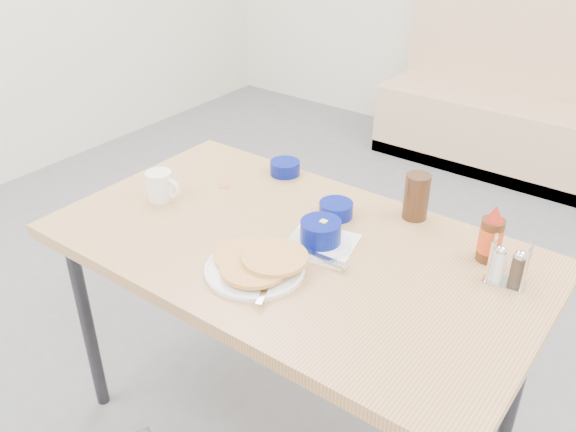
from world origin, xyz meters
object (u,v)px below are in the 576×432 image
Objects in this scene: coffee_mug at (161,186)px; grits_setting at (321,235)px; dining_table at (293,261)px; condiment_caddy at (507,269)px; pancake_plate at (257,265)px; creamer_bowl at (285,168)px; booth_bench at (540,118)px; amber_tumbler at (416,196)px; syrup_bottle at (491,237)px; butter_bowl at (336,210)px.

grits_setting is (0.56, 0.08, -0.01)m from coffee_mug.
coffee_mug is 0.49× the size of grits_setting.
dining_table is 0.12m from grits_setting.
condiment_caddy reaches higher than coffee_mug.
dining_table is at bearing -152.96° from grits_setting.
pancake_plate is at bearing -88.89° from dining_table.
creamer_bowl is at bearing 139.38° from grits_setting.
booth_bench is at bearing 94.37° from condiment_caddy.
amber_tumbler is at bearing 28.44° from coffee_mug.
amber_tumbler is at bearing 58.20° from dining_table.
booth_bench is 2.74m from pancake_plate.
pancake_plate is 0.58m from creamer_bowl.
grits_setting is 1.73× the size of amber_tumbler.
condiment_caddy reaches higher than grits_setting.
grits_setting is at bearing 7.82° from coffee_mug.
dining_table is (0.00, -2.53, 0.35)m from booth_bench.
syrup_bottle is (0.47, 0.25, 0.13)m from dining_table.
syrup_bottle is (0.26, -0.09, 0.00)m from amber_tumbler.
butter_bowl is at bearing 108.23° from grits_setting.
pancake_plate is 0.63m from syrup_bottle.
coffee_mug is (-0.49, -2.58, 0.46)m from booth_bench.
dining_table is at bearing 4.84° from coffee_mug.
pancake_plate is 0.65m from condiment_caddy.
dining_table is 11.27× the size of condiment_caddy.
creamer_bowl is (-0.29, 0.34, 0.08)m from dining_table.
creamer_bowl is (-0.29, 0.51, 0.00)m from pancake_plate.
grits_setting is 0.47m from creamer_bowl.
coffee_mug is 0.73× the size of syrup_bottle.
booth_bench reaches higher than butter_bowl.
syrup_bottle reaches higher than dining_table.
condiment_caddy is at bearing -25.73° from amber_tumbler.
creamer_bowl is 0.72× the size of amber_tumbler.
butter_bowl is at bearing 25.44° from coffee_mug.
butter_bowl is (0.01, 0.37, 0.00)m from pancake_plate.
booth_bench reaches higher than creamer_bowl.
dining_table is 5.26× the size of pancake_plate.
booth_bench is at bearing 95.49° from amber_tumbler.
coffee_mug is 0.57m from grits_setting.
amber_tumbler is at bearing 35.51° from butter_bowl.
grits_setting is 2.39× the size of creamer_bowl.
creamer_bowl is (0.21, 0.38, -0.03)m from coffee_mug.
butter_bowl is (-0.05, 0.17, -0.01)m from grits_setting.
booth_bench is 2.26m from amber_tumbler.
amber_tumbler is at bearing 161.54° from syrup_bottle.
booth_bench reaches higher than pancake_plate.
pancake_plate and creamer_bowl have the same top height.
butter_bowl is (0.02, 0.20, 0.08)m from dining_table.
booth_bench is 13.25× the size of amber_tumbler.
pancake_plate is at bearing -60.40° from creamer_bowl.
condiment_caddy is at bearing 17.72° from dining_table.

